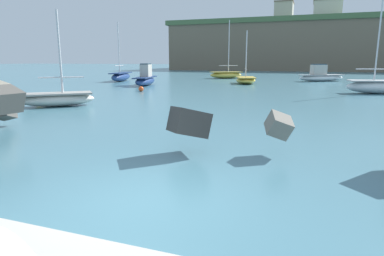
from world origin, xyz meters
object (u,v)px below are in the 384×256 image
Objects in this scene: boat_near_centre at (121,76)px; boat_near_right at (226,75)px; mooring_buoy_inner at (38,97)px; mooring_buoy_middle at (141,89)px; boat_far_centre at (321,76)px; station_building_central at (327,11)px; boat_far_left at (378,86)px; boat_mid_right at (145,79)px; boat_mid_left at (246,80)px; station_building_west at (284,14)px; boat_near_left at (57,98)px.

boat_near_centre is 15.57m from boat_near_right.
mooring_buoy_middle is at bearing 67.19° from mooring_buoy_inner.
boat_near_centre is 25.53m from boat_far_centre.
boat_near_right is 1.03× the size of station_building_central.
mooring_buoy_middle is (-18.91, -4.86, -0.39)m from boat_far_left.
boat_mid_left is at bearing 33.15° from boat_mid_right.
station_building_west is (-14.24, 75.60, 15.46)m from boat_far_left.
station_building_central is (19.76, 79.90, 15.01)m from mooring_buoy_inner.
boat_mid_left reaches higher than boat_mid_right.
station_building_central reaches higher than mooring_buoy_inner.
station_building_west is at bearing 143.48° from station_building_central.
boat_near_left is at bearing -93.44° from boat_near_right.
boat_near_centre is 0.88× the size of boat_near_right.
boat_near_centre reaches higher than boat_mid_left.
boat_near_right is (11.13, 10.89, -0.05)m from boat_near_centre.
boat_far_left is at bearing -14.18° from boat_near_centre.
boat_mid_right is 75.87m from station_building_west.
boat_mid_left is at bearing -64.32° from boat_near_right.
boat_far_centre is 53.61m from station_building_central.
mooring_buoy_inner is at bearing -115.64° from boat_mid_left.
boat_near_left is 0.90× the size of boat_far_centre.
boat_far_left is at bearing -4.41° from boat_mid_right.
boat_far_left reaches higher than mooring_buoy_inner.
mooring_buoy_middle is 75.16m from station_building_central.
boat_near_left is at bearing -90.90° from mooring_buoy_middle.
station_building_central is at bearing 77.17° from mooring_buoy_middle.
boat_far_left is 17.49× the size of mooring_buoy_middle.
boat_near_left is 32.89m from boat_near_right.
boat_mid_right is at bearing -106.51° from station_building_central.
boat_near_right reaches higher than boat_mid_right.
station_building_central is at bearing 88.32° from boat_far_centre.
boat_near_centre is 1.03× the size of station_building_west.
boat_mid_right is (-4.80, -16.33, 0.15)m from boat_near_right.
station_building_central reaches higher than boat_far_left.
boat_near_centre is 1.23× the size of boat_mid_left.
boat_far_centre is 33.70m from mooring_buoy_inner.
boat_far_left is at bearing 37.84° from boat_near_left.
boat_near_right is 1.36× the size of boat_far_centre.
mooring_buoy_inner is (-5.22, -30.98, -0.34)m from boat_near_right.
mooring_buoy_middle is (-14.84, -20.23, -0.45)m from boat_far_centre.
station_building_west reaches higher than boat_near_left.
boat_mid_right reaches higher than mooring_buoy_middle.
mooring_buoy_middle is at bearing -94.54° from boat_near_right.
station_building_central is at bearing 73.49° from boat_mid_right.
mooring_buoy_inner is 8.78m from mooring_buoy_middle.
boat_mid_left reaches higher than mooring_buoy_middle.
boat_far_left is 19.53m from mooring_buoy_middle.
boat_far_centre is at bearing -91.68° from station_building_central.
station_building_west is at bearing 99.59° from boat_far_centre.
boat_mid_right is 69.59m from station_building_central.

